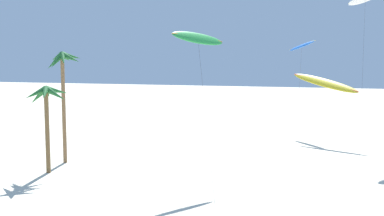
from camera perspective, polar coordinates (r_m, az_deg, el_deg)
palm_tree_1 at (r=44.86m, az=-15.34°, el=4.41°), size 3.64×3.53×10.34m
palm_tree_2 at (r=41.37m, az=-17.18°, el=0.78°), size 3.65×3.79×7.46m
flying_kite_1 at (r=63.55m, az=13.16°, el=7.33°), size 4.05×7.28×12.19m
flying_kite_4 at (r=39.57m, az=0.73°, el=8.44°), size 5.85×11.90×12.26m
flying_kite_5 at (r=56.94m, az=15.78°, el=2.95°), size 8.03×5.93×8.20m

